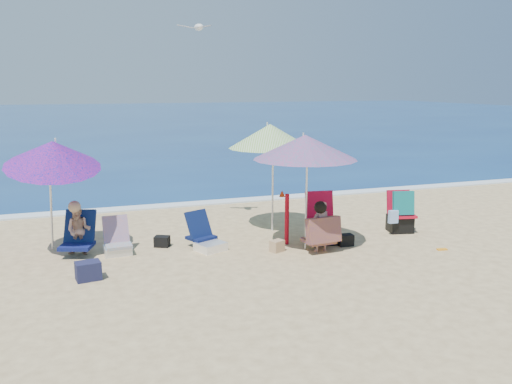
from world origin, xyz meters
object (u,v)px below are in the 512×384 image
object	(u,v)px
furled_umbrella	(286,214)
camp_chair_left	(322,228)
chair_navy	(206,239)
umbrella_turquoise	(305,147)
chair_rainbow	(117,244)
umbrella_striped	(270,136)
person_left	(79,230)
umbrella_blue	(53,154)
camp_chair_right	(400,217)
seagull	(198,27)
person_center	(321,227)

from	to	relation	value
furled_umbrella	camp_chair_left	world-z (taller)	furled_umbrella
chair_navy	camp_chair_left	distance (m)	2.37
umbrella_turquoise	chair_rainbow	xyz separation A→B (m)	(-3.47, 0.89, -1.81)
umbrella_striped	person_left	xyz separation A→B (m)	(-4.00, -0.43, -1.60)
umbrella_striped	person_left	size ratio (longest dim) A/B	2.27
umbrella_blue	camp_chair_right	xyz separation A→B (m)	(6.98, -0.70, -1.58)
umbrella_blue	chair_navy	world-z (taller)	umbrella_blue
camp_chair_left	seagull	bearing A→B (deg)	137.90
umbrella_striped	camp_chair_left	bearing A→B (deg)	-60.55
umbrella_turquoise	furled_umbrella	size ratio (longest dim) A/B	2.01
furled_umbrella	chair_navy	bearing A→B (deg)	170.16
umbrella_turquoise	seagull	size ratio (longest dim) A/B	3.13
camp_chair_right	chair_rainbow	bearing A→B (deg)	175.44
umbrella_blue	person_center	distance (m)	5.15
chair_rainbow	person_center	xyz separation A→B (m)	(3.70, -1.19, 0.30)
chair_rainbow	umbrella_striped	bearing A→B (deg)	10.18
seagull	person_left	bearing A→B (deg)	-157.76
chair_navy	seagull	distance (m)	4.41
umbrella_blue	person_center	bearing A→B (deg)	-16.64
umbrella_striped	chair_rainbow	distance (m)	3.87
person_center	furled_umbrella	bearing A→B (deg)	124.19
person_left	umbrella_blue	bearing A→B (deg)	170.34
chair_rainbow	camp_chair_right	bearing A→B (deg)	-4.56
umbrella_blue	chair_rainbow	size ratio (longest dim) A/B	3.43
camp_chair_left	camp_chair_right	size ratio (longest dim) A/B	1.08
person_left	furled_umbrella	bearing A→B (deg)	-9.88
person_center	chair_navy	bearing A→B (deg)	155.07
umbrella_turquoise	camp_chair_right	xyz separation A→B (m)	(2.48, 0.42, -1.66)
furled_umbrella	chair_navy	world-z (taller)	furled_umbrella
camp_chair_left	seagull	world-z (taller)	seagull
umbrella_turquoise	person_center	distance (m)	1.56
camp_chair_left	person_center	world-z (taller)	camp_chair_left
camp_chair_left	seagull	distance (m)	4.88
umbrella_turquoise	person_left	size ratio (longest dim) A/B	2.18
umbrella_striped	camp_chair_left	distance (m)	2.25
camp_chair_right	seagull	world-z (taller)	seagull
chair_rainbow	person_left	size ratio (longest dim) A/B	0.65
chair_navy	camp_chair_left	bearing A→B (deg)	-8.94
umbrella_striped	chair_rainbow	size ratio (longest dim) A/B	3.47
person_left	seagull	bearing A→B (deg)	22.24
chair_navy	chair_rainbow	bearing A→B (deg)	171.53
umbrella_striped	chair_navy	size ratio (longest dim) A/B	2.52
camp_chair_right	person_left	xyz separation A→B (m)	(-6.63, 0.64, 0.14)
camp_chair_right	umbrella_striped	bearing A→B (deg)	157.84
umbrella_turquoise	camp_chair_left	xyz separation A→B (m)	(0.54, 0.28, -1.69)
umbrella_turquoise	umbrella_striped	distance (m)	1.50
camp_chair_left	person_center	size ratio (longest dim) A/B	1.02
umbrella_striped	camp_chair_left	xyz separation A→B (m)	(0.68, -1.21, -1.77)
camp_chair_right	seagull	xyz separation A→B (m)	(-3.99, 1.71, 3.99)
umbrella_turquoise	person_left	bearing A→B (deg)	165.71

